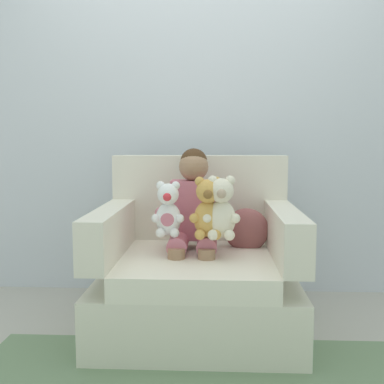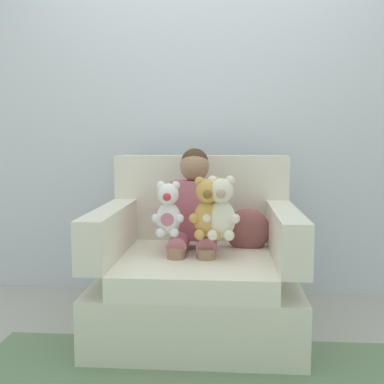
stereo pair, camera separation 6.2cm
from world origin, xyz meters
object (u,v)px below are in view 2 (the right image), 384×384
at_px(throw_pillow, 248,230).
at_px(plush_white, 168,210).
at_px(armchair, 198,274).
at_px(plush_cream, 221,209).
at_px(plush_honey, 208,210).
at_px(seated_child, 194,214).

bearing_deg(throw_pillow, plush_white, -152.65).
distance_m(armchair, plush_cream, 0.43).
bearing_deg(throw_pillow, plush_honey, -129.53).
relative_size(plush_white, plush_honey, 0.91).
xyz_separation_m(plush_honey, throw_pillow, (0.22, 0.27, -0.16)).
distance_m(plush_white, plush_cream, 0.29).
distance_m(armchair, plush_honey, 0.41).
xyz_separation_m(seated_child, plush_cream, (0.16, -0.18, 0.05)).
relative_size(plush_white, plush_cream, 0.89).
xyz_separation_m(plush_white, plush_cream, (0.29, -0.05, 0.02)).
relative_size(armchair, plush_white, 3.64).
bearing_deg(seated_child, plush_honey, -58.10).
bearing_deg(plush_white, armchair, 19.17).
xyz_separation_m(seated_child, throw_pillow, (0.31, 0.10, -0.11)).
bearing_deg(armchair, throw_pillow, 26.70).
relative_size(plush_white, throw_pillow, 1.15).
relative_size(armchair, throw_pillow, 4.18).
height_order(armchair, plush_cream, armchair).
relative_size(seated_child, plush_honey, 2.51).
bearing_deg(plush_cream, plush_honey, 160.91).
xyz_separation_m(plush_honey, plush_cream, (0.07, -0.01, 0.00)).
xyz_separation_m(armchair, plush_cream, (0.13, -0.14, 0.39)).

